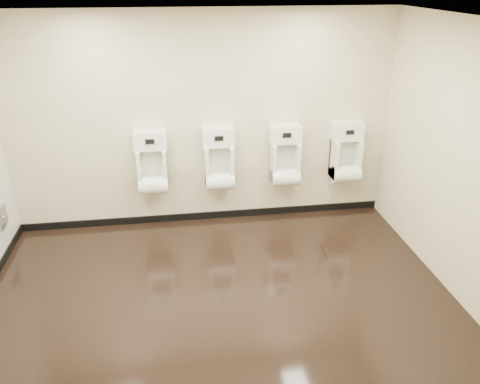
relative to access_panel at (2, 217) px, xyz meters
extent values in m
cube|color=black|center=(2.48, -1.20, -0.50)|extent=(5.00, 3.50, 0.00)
cube|color=silver|center=(2.48, -1.20, 2.30)|extent=(5.00, 3.50, 0.00)
cube|color=beige|center=(2.48, 0.55, 0.90)|extent=(5.00, 0.02, 2.80)
cube|color=beige|center=(2.48, -2.95, 0.90)|extent=(5.00, 0.02, 2.80)
cube|color=beige|center=(4.98, -1.20, 0.90)|extent=(0.02, 3.50, 2.80)
cube|color=black|center=(2.48, 0.54, -0.45)|extent=(5.00, 0.02, 0.10)
cube|color=#9E9EA3|center=(0.00, 0.00, 0.00)|extent=(0.03, 0.25, 0.25)
cylinder|color=silver|center=(0.02, 0.00, 0.00)|extent=(0.02, 0.04, 0.04)
cube|color=white|center=(1.80, 0.41, 0.34)|extent=(0.38, 0.27, 0.53)
cube|color=silver|center=(1.80, 0.50, 0.38)|extent=(0.28, 0.01, 0.41)
cylinder|color=white|center=(1.80, 0.34, 0.15)|extent=(0.38, 0.23, 0.23)
cube|color=white|center=(1.80, 0.45, 0.73)|extent=(0.42, 0.20, 0.23)
cube|color=black|center=(1.80, 0.35, 0.75)|extent=(0.10, 0.01, 0.06)
cube|color=silver|center=(1.80, 0.35, 0.75)|extent=(0.13, 0.01, 0.08)
cylinder|color=silver|center=(2.01, 0.45, 0.73)|extent=(0.01, 0.03, 0.03)
cube|color=white|center=(2.67, 0.41, 0.34)|extent=(0.38, 0.27, 0.53)
cube|color=silver|center=(2.67, 0.50, 0.38)|extent=(0.28, 0.01, 0.41)
cylinder|color=white|center=(2.67, 0.34, 0.15)|extent=(0.38, 0.23, 0.23)
cube|color=white|center=(2.67, 0.45, 0.73)|extent=(0.42, 0.20, 0.23)
cube|color=black|center=(2.67, 0.35, 0.75)|extent=(0.10, 0.01, 0.06)
cube|color=silver|center=(2.67, 0.35, 0.75)|extent=(0.13, 0.01, 0.08)
cylinder|color=silver|center=(2.88, 0.45, 0.73)|extent=(0.01, 0.03, 0.03)
cube|color=white|center=(3.55, 0.41, 0.34)|extent=(0.38, 0.27, 0.53)
cube|color=silver|center=(3.55, 0.50, 0.38)|extent=(0.28, 0.01, 0.41)
cylinder|color=white|center=(3.55, 0.34, 0.15)|extent=(0.38, 0.23, 0.23)
cube|color=white|center=(3.55, 0.45, 0.73)|extent=(0.42, 0.20, 0.23)
cube|color=black|center=(3.55, 0.35, 0.75)|extent=(0.10, 0.01, 0.06)
cube|color=silver|center=(3.55, 0.35, 0.75)|extent=(0.13, 0.01, 0.08)
cylinder|color=silver|center=(3.77, 0.45, 0.73)|extent=(0.01, 0.03, 0.03)
cube|color=white|center=(4.41, 0.41, 0.34)|extent=(0.38, 0.27, 0.53)
cube|color=silver|center=(4.41, 0.50, 0.38)|extent=(0.28, 0.01, 0.41)
cylinder|color=white|center=(4.41, 0.34, 0.15)|extent=(0.38, 0.23, 0.23)
cube|color=white|center=(4.41, 0.45, 0.73)|extent=(0.42, 0.20, 0.23)
cube|color=black|center=(4.41, 0.35, 0.75)|extent=(0.10, 0.01, 0.06)
cube|color=silver|center=(4.41, 0.35, 0.75)|extent=(0.13, 0.01, 0.08)
cylinder|color=silver|center=(4.63, 0.45, 0.73)|extent=(0.01, 0.03, 0.03)
camera|label=1|loc=(2.11, -5.31, 2.66)|focal=35.00mm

